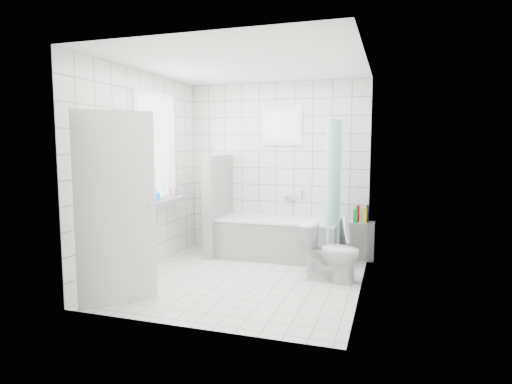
% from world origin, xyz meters
% --- Properties ---
extents(ground, '(3.00, 3.00, 0.00)m').
position_xyz_m(ground, '(0.00, 0.00, 0.00)').
color(ground, white).
rests_on(ground, ground).
extents(ceiling, '(3.00, 3.00, 0.00)m').
position_xyz_m(ceiling, '(0.00, 0.00, 2.60)').
color(ceiling, white).
rests_on(ceiling, ground).
extents(wall_back, '(2.80, 0.02, 2.60)m').
position_xyz_m(wall_back, '(0.00, 1.50, 1.30)').
color(wall_back, white).
rests_on(wall_back, ground).
extents(wall_front, '(2.80, 0.02, 2.60)m').
position_xyz_m(wall_front, '(0.00, -1.50, 1.30)').
color(wall_front, white).
rests_on(wall_front, ground).
extents(wall_left, '(0.02, 3.00, 2.60)m').
position_xyz_m(wall_left, '(-1.40, 0.00, 1.30)').
color(wall_left, white).
rests_on(wall_left, ground).
extents(wall_right, '(0.02, 3.00, 2.60)m').
position_xyz_m(wall_right, '(1.40, 0.00, 1.30)').
color(wall_right, white).
rests_on(wall_right, ground).
extents(window_left, '(0.01, 0.90, 1.40)m').
position_xyz_m(window_left, '(-1.35, 0.30, 1.60)').
color(window_left, white).
rests_on(window_left, wall_left).
extents(window_back, '(0.50, 0.01, 0.50)m').
position_xyz_m(window_back, '(0.10, 1.46, 1.95)').
color(window_back, white).
rests_on(window_back, wall_back).
extents(window_sill, '(0.18, 1.02, 0.08)m').
position_xyz_m(window_sill, '(-1.31, 0.30, 0.86)').
color(window_sill, white).
rests_on(window_sill, wall_left).
extents(door, '(0.60, 0.59, 2.00)m').
position_xyz_m(door, '(-0.96, -1.20, 1.00)').
color(door, silver).
rests_on(door, ground).
extents(bathtub, '(1.74, 0.77, 0.58)m').
position_xyz_m(bathtub, '(0.14, 1.12, 0.29)').
color(bathtub, white).
rests_on(bathtub, ground).
extents(partition_wall, '(0.15, 0.85, 1.50)m').
position_xyz_m(partition_wall, '(-0.79, 1.07, 0.75)').
color(partition_wall, white).
rests_on(partition_wall, ground).
extents(tiled_ledge, '(0.40, 0.24, 0.55)m').
position_xyz_m(tiled_ledge, '(1.30, 1.38, 0.28)').
color(tiled_ledge, white).
rests_on(tiled_ledge, ground).
extents(toilet, '(0.74, 0.46, 0.72)m').
position_xyz_m(toilet, '(1.03, 0.26, 0.36)').
color(toilet, white).
rests_on(toilet, ground).
extents(curtain_rod, '(0.02, 0.80, 0.02)m').
position_xyz_m(curtain_rod, '(0.95, 1.10, 2.00)').
color(curtain_rod, silver).
rests_on(curtain_rod, wall_back).
extents(shower_curtain, '(0.14, 0.48, 1.78)m').
position_xyz_m(shower_curtain, '(0.95, 0.97, 1.10)').
color(shower_curtain, '#4EE5E0').
rests_on(shower_curtain, curtain_rod).
extents(tub_faucet, '(0.18, 0.06, 0.06)m').
position_xyz_m(tub_faucet, '(0.24, 1.46, 0.85)').
color(tub_faucet, silver).
rests_on(tub_faucet, wall_back).
extents(sill_bottles, '(0.18, 0.75, 0.30)m').
position_xyz_m(sill_bottles, '(-1.30, 0.25, 1.02)').
color(sill_bottles, '#F961B9').
rests_on(sill_bottles, window_sill).
extents(ledge_bottles, '(0.21, 0.17, 0.25)m').
position_xyz_m(ledge_bottles, '(1.30, 1.35, 0.66)').
color(ledge_bottles, red).
rests_on(ledge_bottles, tiled_ledge).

